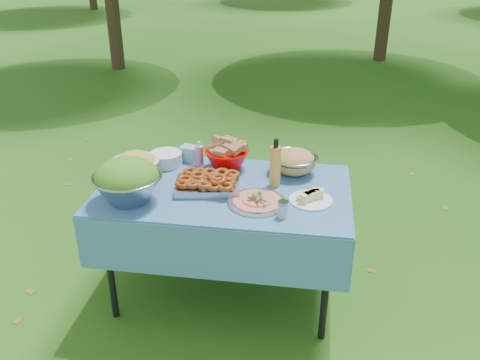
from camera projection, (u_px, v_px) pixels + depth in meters
The scene contains 14 objects.
ground at pixel (225, 292), 3.30m from camera, with size 80.00×80.00×0.00m, color black.
picnic_table at pixel (225, 243), 3.13m from camera, with size 1.46×0.86×0.76m, color #74ABDF.
salad_bowl at pixel (127, 181), 2.77m from camera, with size 0.38×0.38×0.25m, color #999BA1, non-canonical shape.
pasta_bowl_white at pixel (135, 165), 3.07m from camera, with size 0.28×0.28×0.16m, color white, non-canonical shape.
plate_stack at pixel (166, 159), 3.24m from camera, with size 0.20×0.20×0.08m, color white.
wipes_box at pixel (189, 153), 3.30m from camera, with size 0.11×0.08×0.10m, color #86C1CF.
sanitizer_bottle at pixel (199, 153), 3.22m from camera, with size 0.06×0.06×0.16m, color pink.
bread_bowl at pixel (227, 154), 3.17m from camera, with size 0.28×0.28×0.19m, color #E20200, non-canonical shape.
pasta_bowl_steel at pixel (294, 161), 3.12m from camera, with size 0.29×0.29×0.15m, color #999BA1, non-canonical shape.
fried_tray at pixel (207, 182), 2.94m from camera, with size 0.37×0.26×0.09m, color #ACABB0.
charcuterie_platter at pixel (257, 197), 2.79m from camera, with size 0.33×0.33×0.08m, color silver.
oil_bottle at pixel (275, 163), 2.93m from camera, with size 0.06×0.06×0.29m, color gold.
cheese_plate at pixel (311, 196), 2.81m from camera, with size 0.24×0.24×0.07m, color white.
shaker at pixel (283, 209), 2.65m from camera, with size 0.06×0.06×0.09m, color silver.
Camera 1 is at (0.49, -2.59, 2.12)m, focal length 38.00 mm.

